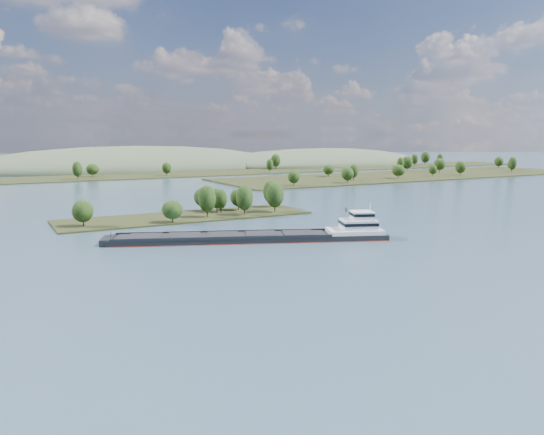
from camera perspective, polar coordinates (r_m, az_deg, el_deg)
ground at (r=160.53m, az=-2.08°, el=-2.92°), size 1800.00×1800.00×0.00m
tree_island at (r=216.41m, az=-7.28°, el=1.14°), size 100.00×32.80×13.93m
right_bank at (r=441.08m, az=14.74°, el=4.49°), size 320.00×90.00×15.01m
back_shoreline at (r=429.25m, az=-17.75°, el=4.20°), size 900.00×60.00×16.11m
hill_east at (r=592.20m, az=5.41°, el=5.70°), size 260.00×140.00×36.00m
hill_west at (r=537.69m, az=-14.55°, el=5.13°), size 320.00×160.00×44.00m
cargo_barge at (r=166.47m, az=-0.44°, el=-1.96°), size 86.05×42.37×11.97m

